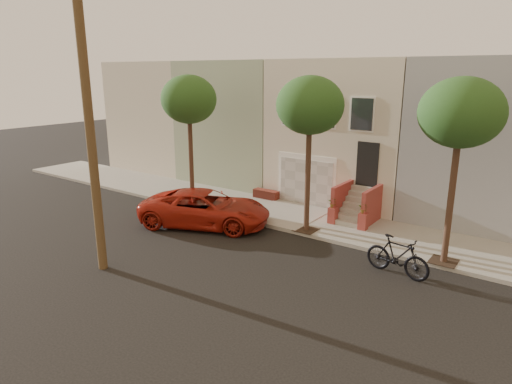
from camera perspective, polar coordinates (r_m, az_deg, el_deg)
The scene contains 9 objects.
ground at distance 16.46m, azimuth -3.47°, elevation -8.42°, with size 90.00×90.00×0.00m, color black.
sidewalk at distance 20.57m, azimuth 5.98°, elevation -3.34°, with size 40.00×3.70×0.15m, color #9C9A8D.
house_row at distance 24.94m, azimuth 12.99°, elevation 8.04°, with size 33.10×11.70×7.00m.
tree_left at distance 21.71m, azimuth -8.58°, elevation 11.51°, with size 2.70×2.57×6.30m.
tree_mid at distance 17.81m, azimuth 6.91°, elevation 10.80°, with size 2.70×2.57×6.30m.
tree_right at distance 15.91m, azimuth 24.72°, elevation 9.04°, with size 2.70×2.57×6.30m.
utility_pole at distance 8.71m, azimuth 24.79°, elevation 4.56°, with size 23.60×1.22×10.00m.
pickup_truck at distance 19.65m, azimuth -6.48°, elevation -2.08°, with size 2.60×5.63×1.57m, color #A82113.
motorcycle at distance 15.63m, azimuth 17.61°, elevation -7.81°, with size 0.63×2.23×1.34m, color black.
Camera 1 is at (9.59, -11.65, 6.58)m, focal length 31.32 mm.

